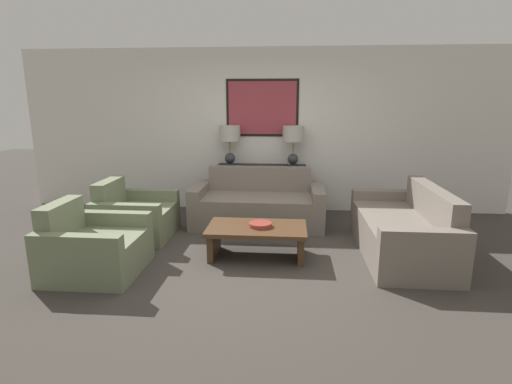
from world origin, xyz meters
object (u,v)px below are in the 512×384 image
Objects in this scene: coffee_table at (257,234)px; decorative_bowl at (260,225)px; couch_by_side at (403,231)px; armchair_near_back_wall at (135,217)px; console_table at (261,189)px; table_lamp_left at (230,138)px; armchair_near_camera at (94,248)px; table_lamp_right at (293,138)px; couch_by_back_wall at (258,206)px.

decorative_bowl is (0.04, -0.00, 0.12)m from coffee_table.
armchair_near_back_wall is (-3.48, 0.34, -0.02)m from couch_by_side.
armchair_near_back_wall is at bearing 174.50° from couch_by_side.
table_lamp_left is at bearing -180.00° from console_table.
armchair_near_camera is (-1.76, -0.58, -0.13)m from decorative_bowl.
armchair_near_back_wall is 1.17m from armchair_near_camera.
table_lamp_right is at bearing 32.12° from armchair_near_back_wall.
console_table is 1.24× the size of coffee_table.
table_lamp_right reaches higher than couch_by_back_wall.
coffee_table is (0.09, -1.93, -0.12)m from console_table.
couch_by_back_wall is 2.02× the size of armchair_near_camera.
console_table is 0.68m from couch_by_back_wall.
coffee_table is 0.13m from decorative_bowl.
couch_by_side is 2.02× the size of armchair_near_back_wall.
console_table is 1.51× the size of armchair_near_camera.
console_table is 1.94m from coffee_table.
table_lamp_left and table_lamp_right have the same top height.
table_lamp_left reaches higher than armchair_near_camera.
couch_by_back_wall is 1.26m from coffee_table.
console_table is 0.98m from table_lamp_right.
couch_by_back_wall is at bearing 48.44° from armchair_near_camera.
coffee_table is at bearing -171.92° from couch_by_side.
couch_by_side is at bearing -28.65° from couch_by_back_wall.
table_lamp_left is 2.92m from armchair_near_camera.
coffee_table is (-0.42, -1.93, -0.96)m from table_lamp_right.
couch_by_side is 1.65× the size of coffee_table.
couch_by_back_wall is 2.10m from couch_by_side.
table_lamp_left is 0.55× the size of coffee_table.
couch_by_back_wall is 1.00× the size of couch_by_side.
armchair_near_back_wall is at bearing -129.79° from table_lamp_left.
table_lamp_left is at bearing 180.00° from table_lamp_right.
armchair_near_back_wall is (-2.15, -1.35, -0.97)m from table_lamp_right.
armchair_near_back_wall is at bearing -147.88° from table_lamp_right.
couch_by_back_wall is (-0.51, -0.67, -0.95)m from table_lamp_right.
console_table is at bearing 39.50° from armchair_near_back_wall.
console_table is 2.27× the size of table_lamp_right.
table_lamp_left is 3.05m from couch_by_side.
decorative_bowl is 0.28× the size of armchair_near_back_wall.
decorative_bowl is at bearing -101.18° from table_lamp_right.
armchair_near_back_wall is at bearing -140.50° from console_table.
couch_by_side is at bearing -42.34° from console_table.
table_lamp_left reaches higher than armchair_near_back_wall.
armchair_near_camera is (-1.63, -2.52, -0.13)m from console_table.
console_table is at bearing 90.00° from couch_by_back_wall.
couch_by_side is (1.85, -1.01, 0.00)m from couch_by_back_wall.
armchair_near_camera is at bearing -166.52° from couch_by_side.
couch_by_back_wall is at bearing -127.23° from table_lamp_right.
coffee_table is 1.22× the size of armchair_near_camera.
table_lamp_left is (-0.51, -0.00, 0.84)m from console_table.
couch_by_side is (1.33, -1.68, -0.95)m from table_lamp_right.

